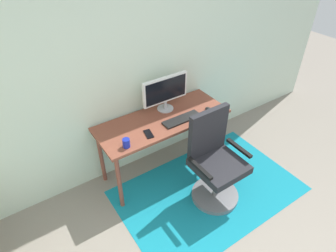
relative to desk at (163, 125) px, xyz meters
name	(u,v)px	position (x,y,z in m)	size (l,w,h in m)	color
wall_back	(131,60)	(-0.14, 0.35, 0.65)	(6.00, 0.10, 2.60)	silver
area_rug	(209,190)	(0.23, -0.58, -0.65)	(1.95, 1.25, 0.01)	teal
desk	(163,125)	(0.00, 0.00, 0.00)	(1.44, 0.56, 0.73)	brown
monitor	(165,91)	(0.13, 0.14, 0.31)	(0.54, 0.18, 0.39)	#B2B2B7
keyboard	(182,119)	(0.16, -0.13, 0.09)	(0.43, 0.13, 0.02)	black
computer_mouse	(209,110)	(0.50, -0.16, 0.10)	(0.06, 0.10, 0.03)	black
coffee_cup	(126,143)	(-0.53, -0.19, 0.13)	(0.07, 0.07, 0.09)	#1727A2
cell_phone	(149,134)	(-0.26, -0.15, 0.09)	(0.07, 0.14, 0.01)	black
office_chair	(215,165)	(0.23, -0.61, -0.22)	(0.55, 0.50, 1.01)	slate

